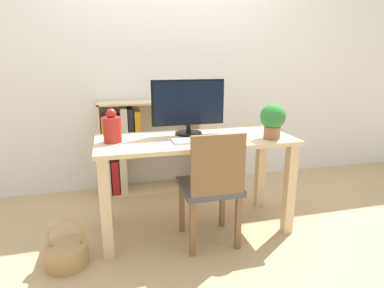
% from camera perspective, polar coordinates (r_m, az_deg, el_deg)
% --- Properties ---
extents(ground_plane, '(10.00, 10.00, 0.00)m').
position_cam_1_polar(ground_plane, '(2.62, 0.57, -14.52)').
color(ground_plane, tan).
extents(wall_back, '(8.00, 0.05, 2.60)m').
position_cam_1_polar(wall_back, '(3.27, -4.18, 15.13)').
color(wall_back, white).
rests_on(wall_back, ground_plane).
extents(desk, '(1.43, 0.59, 0.73)m').
position_cam_1_polar(desk, '(2.39, 0.60, -2.22)').
color(desk, '#D8BC8C').
rests_on(desk, ground_plane).
extents(monitor, '(0.56, 0.20, 0.41)m').
position_cam_1_polar(monitor, '(2.42, -0.65, 6.94)').
color(monitor, black).
rests_on(monitor, desk).
extents(keyboard, '(0.36, 0.14, 0.02)m').
position_cam_1_polar(keyboard, '(2.25, 1.04, 0.70)').
color(keyboard, silver).
rests_on(keyboard, desk).
extents(vase, '(0.12, 0.12, 0.23)m').
position_cam_1_polar(vase, '(2.27, -14.01, 2.75)').
color(vase, '#B2231E').
rests_on(vase, desk).
extents(potted_plant, '(0.18, 0.18, 0.25)m').
position_cam_1_polar(potted_plant, '(2.37, 14.15, 4.27)').
color(potted_plant, '#9E6647').
rests_on(potted_plant, desk).
extents(chair, '(0.40, 0.40, 0.84)m').
position_cam_1_polar(chair, '(2.21, 3.55, -7.21)').
color(chair, '#4C4C51').
rests_on(chair, ground_plane).
extents(bookshelf, '(0.95, 0.28, 0.90)m').
position_cam_1_polar(bookshelf, '(3.16, -10.69, -0.52)').
color(bookshelf, '#D8BC8C').
rests_on(bookshelf, ground_plane).
extents(basket, '(0.26, 0.26, 0.33)m').
position_cam_1_polar(basket, '(2.31, -21.30, -17.61)').
color(basket, tan).
rests_on(basket, ground_plane).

